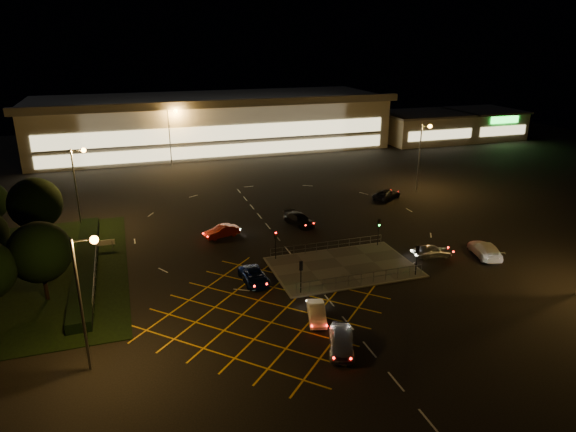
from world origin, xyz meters
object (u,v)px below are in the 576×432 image
object	(u,v)px
signal_sw	(301,270)
car_approach_white	(485,249)
car_queue_white	(317,313)
car_near_silver	(341,341)
car_circ_red	(222,231)
car_left_blue	(254,276)
car_far_dkgrey	(299,220)
signal_se	(417,254)
signal_ne	(379,226)
car_east_grey	(387,194)
car_right_silver	(432,251)
signal_nw	(276,239)

from	to	relation	value
signal_sw	car_approach_white	size ratio (longest dim) A/B	0.59
signal_sw	car_queue_white	bearing A→B (deg)	86.76
car_near_silver	car_circ_red	size ratio (longest dim) A/B	1.09
car_left_blue	car_far_dkgrey	size ratio (longest dim) A/B	0.94
signal_se	signal_ne	bearing A→B (deg)	-90.00
signal_se	car_approach_white	bearing A→B (deg)	-168.79
car_far_dkgrey	car_circ_red	world-z (taller)	car_far_dkgrey
signal_sw	car_far_dkgrey	size ratio (longest dim) A/B	0.64
car_left_blue	car_east_grey	xyz separation A→B (m)	(25.08, 19.93, 0.05)
car_queue_white	car_approach_white	bearing A→B (deg)	32.28
signal_sw	signal_ne	bearing A→B (deg)	-146.35
car_right_silver	signal_se	bearing A→B (deg)	138.06
car_near_silver	car_east_grey	size ratio (longest dim) A/B	0.92
car_approach_white	car_right_silver	bearing A→B (deg)	-0.78
car_far_dkgrey	car_circ_red	size ratio (longest dim) A/B	1.17
car_circ_red	car_approach_white	bearing A→B (deg)	45.45
signal_ne	car_far_dkgrey	bearing A→B (deg)	123.62
car_queue_white	car_left_blue	bearing A→B (deg)	126.65
signal_nw	car_circ_red	bearing A→B (deg)	116.87
signal_nw	signal_se	bearing A→B (deg)	-33.65
signal_nw	car_east_grey	size ratio (longest dim) A/B	0.63
car_east_grey	car_right_silver	bearing A→B (deg)	133.48
car_right_silver	car_circ_red	size ratio (longest dim) A/B	0.96
car_left_blue	car_far_dkgrey	world-z (taller)	car_far_dkgrey
car_circ_red	signal_sw	bearing A→B (deg)	-1.19
signal_se	car_far_dkgrey	xyz separation A→B (m)	(-6.12, 17.19, -1.65)
signal_ne	car_right_silver	distance (m)	6.36
car_left_blue	car_far_dkgrey	xyz separation A→B (m)	(9.38, 13.60, 0.07)
car_left_blue	car_east_grey	distance (m)	32.03
car_near_silver	car_left_blue	world-z (taller)	car_near_silver
signal_se	car_far_dkgrey	distance (m)	18.33
car_left_blue	car_right_silver	xyz separation A→B (m)	(19.65, -0.12, 0.04)
car_queue_white	car_approach_white	size ratio (longest dim) A/B	0.73
car_queue_white	car_circ_red	size ratio (longest dim) A/B	0.93
signal_se	signal_ne	distance (m)	7.99
signal_se	car_right_silver	distance (m)	5.67
signal_ne	car_right_silver	size ratio (longest dim) A/B	0.78
signal_se	car_queue_white	distance (m)	13.26
car_near_silver	car_queue_white	world-z (taller)	car_near_silver
car_left_blue	signal_sw	bearing A→B (deg)	-48.55
car_near_silver	car_east_grey	bearing A→B (deg)	78.53
signal_nw	car_queue_white	bearing A→B (deg)	-91.21
signal_se	car_east_grey	bearing A→B (deg)	-112.15
signal_se	car_right_silver	world-z (taller)	signal_se
signal_nw	car_circ_red	size ratio (longest dim) A/B	0.75
signal_nw	car_far_dkgrey	world-z (taller)	signal_nw
car_left_blue	car_circ_red	world-z (taller)	car_circ_red
signal_nw	car_right_silver	world-z (taller)	signal_nw
car_left_blue	car_east_grey	size ratio (longest dim) A/B	0.93
signal_se	car_approach_white	distance (m)	9.96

